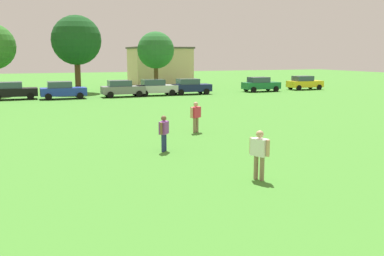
% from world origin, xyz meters
% --- Properties ---
extents(ground_plane, '(160.00, 160.00, 0.00)m').
position_xyz_m(ground_plane, '(0.00, 30.00, 0.00)').
color(ground_plane, '#42842D').
extents(adult_bystander, '(0.52, 0.76, 1.72)m').
position_xyz_m(adult_bystander, '(5.31, 13.25, 1.02)').
color(adult_bystander, '#8C7259').
rests_on(adult_bystander, ground).
extents(bystander_near_trees, '(0.71, 0.55, 1.70)m').
position_xyz_m(bystander_near_trees, '(6.75, 22.85, 1.01)').
color(bystander_near_trees, '#8C7259').
rests_on(bystander_near_trees, ground).
extents(bystander_midfield, '(0.55, 0.63, 1.61)m').
position_xyz_m(bystander_midfield, '(3.64, 18.80, 0.95)').
color(bystander_midfield, navy).
rests_on(bystander_midfield, ground).
extents(parked_car_black_2, '(4.30, 2.02, 1.68)m').
position_xyz_m(parked_car_black_2, '(-2.89, 46.19, 0.86)').
color(parked_car_black_2, black).
rests_on(parked_car_black_2, ground).
extents(parked_car_blue_3, '(4.30, 2.02, 1.68)m').
position_xyz_m(parked_car_blue_3, '(1.61, 45.15, 0.86)').
color(parked_car_blue_3, '#1E38AD').
rests_on(parked_car_blue_3, ground).
extents(parked_car_gray_4, '(4.30, 2.02, 1.68)m').
position_xyz_m(parked_car_gray_4, '(7.47, 45.21, 0.86)').
color(parked_car_gray_4, slate).
rests_on(parked_car_gray_4, ground).
extents(parked_car_silver_5, '(4.30, 2.02, 1.68)m').
position_xyz_m(parked_car_silver_5, '(11.07, 45.43, 0.86)').
color(parked_car_silver_5, silver).
rests_on(parked_car_silver_5, ground).
extents(parked_car_navy_6, '(4.30, 2.02, 1.68)m').
position_xyz_m(parked_car_navy_6, '(14.97, 45.47, 0.86)').
color(parked_car_navy_6, '#141E4C').
rests_on(parked_car_navy_6, ground).
extents(parked_car_green_7, '(4.30, 2.02, 1.68)m').
position_xyz_m(parked_car_green_7, '(23.89, 45.92, 0.86)').
color(parked_car_green_7, '#196B38').
rests_on(parked_car_green_7, ground).
extents(parked_car_yellow_8, '(4.30, 2.02, 1.68)m').
position_xyz_m(parked_car_yellow_8, '(30.37, 46.56, 0.86)').
color(parked_car_yellow_8, yellow).
rests_on(parked_car_yellow_8, ground).
extents(tree_right, '(5.53, 5.53, 8.61)m').
position_xyz_m(tree_right, '(3.96, 52.31, 5.82)').
color(tree_right, brown).
rests_on(tree_right, ground).
extents(tree_far_right, '(4.53, 4.53, 7.06)m').
position_xyz_m(tree_far_right, '(13.64, 53.90, 4.77)').
color(tree_far_right, brown).
rests_on(tree_far_right, ground).
extents(house_left, '(8.48, 6.53, 5.32)m').
position_xyz_m(house_left, '(16.80, 62.68, 2.67)').
color(house_left, beige).
rests_on(house_left, ground).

